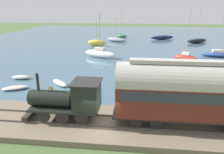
# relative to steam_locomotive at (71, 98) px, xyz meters

# --- Properties ---
(ground_plane) EXTENTS (200.00, 200.00, 0.00)m
(ground_plane) POSITION_rel_steam_locomotive_xyz_m (-0.58, -2.41, -2.18)
(ground_plane) COLOR #476033
(harbor_water) EXTENTS (80.00, 80.00, 0.01)m
(harbor_water) POSITION_rel_steam_locomotive_xyz_m (43.09, -2.41, -2.17)
(harbor_water) COLOR #426075
(harbor_water) RESTS_ON ground
(rail_embankment) EXTENTS (5.58, 56.00, 0.54)m
(rail_embankment) POSITION_rel_steam_locomotive_xyz_m (-0.00, -2.41, -1.96)
(rail_embankment) COLOR #756651
(rail_embankment) RESTS_ON ground
(steam_locomotive) EXTENTS (2.21, 5.67, 3.42)m
(steam_locomotive) POSITION_rel_steam_locomotive_xyz_m (0.00, 0.00, 0.00)
(steam_locomotive) COLOR black
(steam_locomotive) RESTS_ON rail_embankment
(passenger_coach) EXTENTS (2.34, 10.77, 4.66)m
(passenger_coach) POSITION_rel_steam_locomotive_xyz_m (-0.00, -8.50, 0.93)
(passenger_coach) COLOR black
(passenger_coach) RESTS_ON rail_embankment
(sailboat_navy) EXTENTS (3.38, 6.47, 5.08)m
(sailboat_navy) POSITION_rel_steam_locomotive_xyz_m (45.38, -11.39, -1.62)
(sailboat_navy) COLOR #192347
(sailboat_navy) RESTS_ON harbor_water
(sailboat_black) EXTENTS (4.57, 5.97, 7.84)m
(sailboat_black) POSITION_rel_steam_locomotive_xyz_m (40.63, -19.18, -1.63)
(sailboat_black) COLOR black
(sailboat_black) RESTS_ON harbor_water
(sailboat_gray) EXTENTS (3.88, 5.71, 5.78)m
(sailboat_gray) POSITION_rel_steam_locomotive_xyz_m (40.47, 0.37, -1.65)
(sailboat_gray) COLOR gray
(sailboat_gray) RESTS_ON harbor_water
(sailboat_blue) EXTENTS (2.18, 5.98, 7.23)m
(sailboat_blue) POSITION_rel_steam_locomotive_xyz_m (25.23, -18.78, -1.67)
(sailboat_blue) COLOR #335199
(sailboat_blue) RESTS_ON harbor_water
(sailboat_red) EXTENTS (3.05, 3.98, 7.98)m
(sailboat_red) POSITION_rel_steam_locomotive_xyz_m (21.54, -12.61, -1.56)
(sailboat_red) COLOR #B72D23
(sailboat_red) RESTS_ON harbor_water
(sailboat_white) EXTENTS (3.67, 6.10, 7.48)m
(sailboat_white) POSITION_rel_steam_locomotive_xyz_m (22.32, 1.57, -1.43)
(sailboat_white) COLOR white
(sailboat_white) RESTS_ON harbor_water
(sailboat_green) EXTENTS (2.86, 3.63, 8.71)m
(sailboat_green) POSITION_rel_steam_locomotive_xyz_m (47.77, -0.37, -1.62)
(sailboat_green) COLOR #236B42
(sailboat_green) RESTS_ON harbor_water
(sailboat_yellow) EXTENTS (1.41, 4.18, 5.57)m
(sailboat_yellow) POSITION_rel_steam_locomotive_xyz_m (33.61, 4.16, -1.44)
(sailboat_yellow) COLOR gold
(sailboat_yellow) RESTS_ON harbor_water
(rowboat_mid_harbor) EXTENTS (2.12, 2.83, 0.36)m
(rowboat_mid_harbor) POSITION_rel_steam_locomotive_xyz_m (6.39, 8.14, -1.99)
(rowboat_mid_harbor) COLOR beige
(rowboat_mid_harbor) RESTS_ON harbor_water
(rowboat_off_pier) EXTENTS (1.14, 2.32, 0.47)m
(rowboat_off_pier) POSITION_rel_steam_locomotive_xyz_m (9.80, 9.24, -1.93)
(rowboat_off_pier) COLOR beige
(rowboat_off_pier) RESTS_ON harbor_water
(rowboat_near_shore) EXTENTS (2.24, 2.14, 0.56)m
(rowboat_near_shore) POSITION_rel_steam_locomotive_xyz_m (5.90, -10.24, -1.89)
(rowboat_near_shore) COLOR silver
(rowboat_near_shore) RESTS_ON harbor_water
(rowboat_far_out) EXTENTS (2.63, 2.65, 0.41)m
(rowboat_far_out) POSITION_rel_steam_locomotive_xyz_m (8.37, 3.88, -1.96)
(rowboat_far_out) COLOR silver
(rowboat_far_out) RESTS_ON harbor_water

